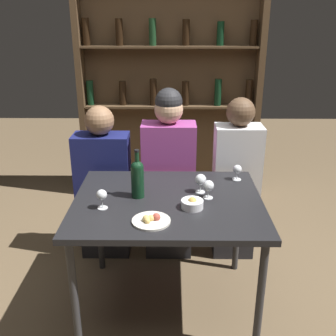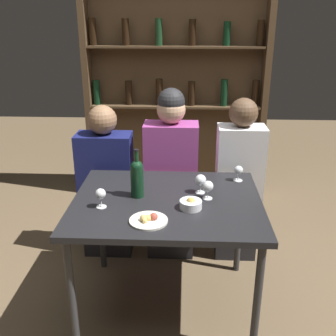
{
  "view_description": "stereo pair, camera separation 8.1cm",
  "coord_description": "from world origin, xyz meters",
  "px_view_note": "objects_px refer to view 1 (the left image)",
  "views": [
    {
      "loc": [
        0.02,
        -2.12,
        1.8
      ],
      "look_at": [
        0.0,
        0.14,
        0.92
      ],
      "focal_mm": 42.0,
      "sensor_mm": 36.0,
      "label": 1
    },
    {
      "loc": [
        0.1,
        -2.11,
        1.8
      ],
      "look_at": [
        0.0,
        0.14,
        0.92
      ],
      "focal_mm": 42.0,
      "sensor_mm": 36.0,
      "label": 2
    }
  ],
  "objects_px": {
    "seated_person_left": "(104,188)",
    "seated_person_right": "(236,184)",
    "snack_bowl": "(192,204)",
    "wine_glass_1": "(208,186)",
    "wine_glass_3": "(102,196)",
    "wine_glass_2": "(237,170)",
    "food_plate_0": "(151,220)",
    "seated_person_center": "(169,178)",
    "wine_bottle": "(137,177)",
    "wine_glass_0": "(201,180)"
  },
  "relations": [
    {
      "from": "seated_person_left",
      "to": "seated_person_right",
      "type": "bearing_deg",
      "value": 0.0
    },
    {
      "from": "snack_bowl",
      "to": "seated_person_left",
      "type": "xyz_separation_m",
      "value": [
        -0.64,
        0.72,
        -0.23
      ]
    },
    {
      "from": "wine_glass_1",
      "to": "wine_glass_3",
      "type": "relative_size",
      "value": 0.99
    },
    {
      "from": "wine_glass_1",
      "to": "seated_person_right",
      "type": "distance_m",
      "value": 0.69
    },
    {
      "from": "wine_glass_3",
      "to": "snack_bowl",
      "type": "height_order",
      "value": "wine_glass_3"
    },
    {
      "from": "wine_glass_3",
      "to": "wine_glass_1",
      "type": "bearing_deg",
      "value": 12.93
    },
    {
      "from": "wine_glass_2",
      "to": "seated_person_right",
      "type": "relative_size",
      "value": 0.08
    },
    {
      "from": "seated_person_right",
      "to": "wine_glass_3",
      "type": "bearing_deg",
      "value": -140.19
    },
    {
      "from": "food_plate_0",
      "to": "seated_person_left",
      "type": "xyz_separation_m",
      "value": [
        -0.41,
        0.89,
        -0.21
      ]
    },
    {
      "from": "seated_person_center",
      "to": "seated_person_right",
      "type": "bearing_deg",
      "value": 0.0
    },
    {
      "from": "wine_bottle",
      "to": "seated_person_left",
      "type": "height_order",
      "value": "seated_person_left"
    },
    {
      "from": "wine_glass_1",
      "to": "seated_person_left",
      "type": "bearing_deg",
      "value": 141.24
    },
    {
      "from": "seated_person_left",
      "to": "seated_person_right",
      "type": "xyz_separation_m",
      "value": [
        1.01,
        0.0,
        0.04
      ]
    },
    {
      "from": "wine_glass_0",
      "to": "wine_glass_1",
      "type": "distance_m",
      "value": 0.09
    },
    {
      "from": "wine_bottle",
      "to": "seated_person_right",
      "type": "distance_m",
      "value": 0.95
    },
    {
      "from": "wine_glass_0",
      "to": "seated_person_center",
      "type": "distance_m",
      "value": 0.59
    },
    {
      "from": "wine_glass_0",
      "to": "wine_glass_3",
      "type": "relative_size",
      "value": 1.05
    },
    {
      "from": "wine_glass_3",
      "to": "seated_person_center",
      "type": "bearing_deg",
      "value": 63.07
    },
    {
      "from": "wine_glass_3",
      "to": "wine_glass_0",
      "type": "bearing_deg",
      "value": 21.24
    },
    {
      "from": "wine_glass_3",
      "to": "seated_person_right",
      "type": "xyz_separation_m",
      "value": [
        0.88,
        0.74,
        -0.24
      ]
    },
    {
      "from": "wine_glass_0",
      "to": "snack_bowl",
      "type": "bearing_deg",
      "value": -105.86
    },
    {
      "from": "wine_glass_0",
      "to": "food_plate_0",
      "type": "relative_size",
      "value": 0.58
    },
    {
      "from": "snack_bowl",
      "to": "seated_person_center",
      "type": "relative_size",
      "value": 0.1
    },
    {
      "from": "wine_bottle",
      "to": "seated_person_right",
      "type": "bearing_deg",
      "value": 39.9
    },
    {
      "from": "seated_person_center",
      "to": "wine_glass_3",
      "type": "bearing_deg",
      "value": -116.93
    },
    {
      "from": "wine_glass_3",
      "to": "food_plate_0",
      "type": "height_order",
      "value": "wine_glass_3"
    },
    {
      "from": "wine_glass_2",
      "to": "seated_person_right",
      "type": "bearing_deg",
      "value": 80.65
    },
    {
      "from": "wine_glass_2",
      "to": "wine_glass_0",
      "type": "bearing_deg",
      "value": -141.89
    },
    {
      "from": "wine_bottle",
      "to": "wine_glass_0",
      "type": "xyz_separation_m",
      "value": [
        0.38,
        0.07,
        -0.05
      ]
    },
    {
      "from": "wine_glass_0",
      "to": "wine_glass_2",
      "type": "xyz_separation_m",
      "value": [
        0.26,
        0.2,
        -0.01
      ]
    },
    {
      "from": "wine_glass_1",
      "to": "seated_person_right",
      "type": "relative_size",
      "value": 0.09
    },
    {
      "from": "wine_glass_3",
      "to": "food_plate_0",
      "type": "xyz_separation_m",
      "value": [
        0.29,
        -0.16,
        -0.07
      ]
    },
    {
      "from": "wine_bottle",
      "to": "food_plate_0",
      "type": "height_order",
      "value": "wine_bottle"
    },
    {
      "from": "wine_glass_2",
      "to": "wine_glass_3",
      "type": "relative_size",
      "value": 0.91
    },
    {
      "from": "wine_glass_2",
      "to": "seated_person_center",
      "type": "bearing_deg",
      "value": 145.86
    },
    {
      "from": "wine_glass_3",
      "to": "seated_person_center",
      "type": "height_order",
      "value": "seated_person_center"
    },
    {
      "from": "wine_glass_2",
      "to": "wine_glass_3",
      "type": "distance_m",
      "value": 0.93
    },
    {
      "from": "food_plate_0",
      "to": "seated_person_center",
      "type": "xyz_separation_m",
      "value": [
        0.09,
        0.89,
        -0.13
      ]
    },
    {
      "from": "wine_glass_1",
      "to": "seated_person_center",
      "type": "xyz_separation_m",
      "value": [
        -0.24,
        0.59,
        -0.2
      ]
    },
    {
      "from": "wine_glass_3",
      "to": "seated_person_center",
      "type": "distance_m",
      "value": 0.85
    },
    {
      "from": "wine_glass_1",
      "to": "seated_person_right",
      "type": "xyz_separation_m",
      "value": [
        0.27,
        0.59,
        -0.24
      ]
    },
    {
      "from": "wine_glass_2",
      "to": "seated_person_left",
      "type": "relative_size",
      "value": 0.09
    },
    {
      "from": "wine_glass_2",
      "to": "seated_person_left",
      "type": "distance_m",
      "value": 1.04
    },
    {
      "from": "wine_glass_2",
      "to": "seated_person_right",
      "type": "distance_m",
      "value": 0.39
    },
    {
      "from": "wine_bottle",
      "to": "wine_glass_2",
      "type": "relative_size",
      "value": 2.85
    },
    {
      "from": "wine_glass_0",
      "to": "seated_person_right",
      "type": "distance_m",
      "value": 0.65
    },
    {
      "from": "wine_bottle",
      "to": "seated_person_center",
      "type": "xyz_separation_m",
      "value": [
        0.18,
        0.58,
        -0.25
      ]
    },
    {
      "from": "wine_glass_0",
      "to": "seated_person_right",
      "type": "xyz_separation_m",
      "value": [
        0.31,
        0.51,
        -0.25
      ]
    },
    {
      "from": "wine_bottle",
      "to": "wine_glass_1",
      "type": "xyz_separation_m",
      "value": [
        0.42,
        -0.02,
        -0.05
      ]
    },
    {
      "from": "seated_person_left",
      "to": "wine_glass_0",
      "type": "bearing_deg",
      "value": -36.27
    }
  ]
}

